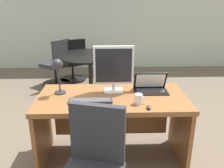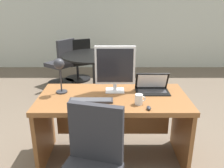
% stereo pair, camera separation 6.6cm
% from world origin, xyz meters
% --- Properties ---
extents(ground, '(12.00, 12.00, 0.00)m').
position_xyz_m(ground, '(0.00, 1.50, 0.00)').
color(ground, '#6B5B4C').
extents(back_wall, '(10.00, 0.10, 2.80)m').
position_xyz_m(back_wall, '(0.00, 3.86, 1.40)').
color(back_wall, silver).
rests_on(back_wall, ground).
extents(desk, '(1.53, 0.76, 0.76)m').
position_xyz_m(desk, '(0.00, 0.04, 0.55)').
color(desk, brown).
rests_on(desk, ground).
extents(monitor, '(0.42, 0.16, 0.49)m').
position_xyz_m(monitor, '(0.02, 0.14, 1.03)').
color(monitor, silver).
rests_on(monitor, desk).
extents(laptop, '(0.35, 0.23, 0.21)m').
position_xyz_m(laptop, '(0.42, 0.15, 0.82)').
color(laptop, black).
rests_on(laptop, desk).
extents(keyboard, '(0.43, 0.11, 0.02)m').
position_xyz_m(keyboard, '(-0.22, -0.13, 0.77)').
color(keyboard, '#2D2D33').
rests_on(keyboard, desk).
extents(mouse, '(0.04, 0.07, 0.03)m').
position_xyz_m(mouse, '(0.32, -0.31, 0.77)').
color(mouse, '#2D2D33').
rests_on(mouse, desk).
extents(desk_lamp, '(0.12, 0.14, 0.38)m').
position_xyz_m(desk_lamp, '(-0.55, 0.08, 1.03)').
color(desk_lamp, '#2D2D33').
rests_on(desk_lamp, desk).
extents(coffee_mug, '(0.10, 0.08, 0.10)m').
position_xyz_m(coffee_mug, '(0.25, -0.19, 0.81)').
color(coffee_mug, white).
rests_on(coffee_mug, desk).
extents(meeting_table, '(1.17, 1.17, 0.76)m').
position_xyz_m(meeting_table, '(-0.33, 1.95, 0.57)').
color(meeting_table, black).
rests_on(meeting_table, ground).
extents(meeting_chair_near, '(0.62, 0.63, 0.93)m').
position_xyz_m(meeting_chair_near, '(-0.75, 2.73, 0.38)').
color(meeting_chair_near, black).
rests_on(meeting_chair_near, ground).
extents(meeting_chair_far, '(0.65, 0.64, 0.96)m').
position_xyz_m(meeting_chair_far, '(-1.05, 2.46, 0.39)').
color(meeting_chair_far, black).
rests_on(meeting_chair_far, ground).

